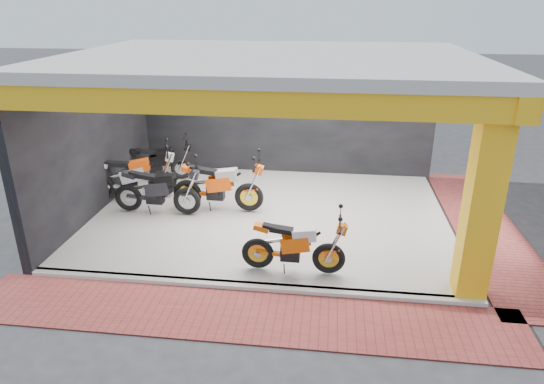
{
  "coord_description": "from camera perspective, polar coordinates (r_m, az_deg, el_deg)",
  "views": [
    {
      "loc": [
        1.3,
        -8.18,
        4.75
      ],
      "look_at": [
        0.12,
        1.36,
        0.9
      ],
      "focal_mm": 32.0,
      "sensor_mm": 36.0,
      "label": 1
    }
  ],
  "objects": [
    {
      "name": "ground",
      "position": [
        9.55,
        -1.71,
        -8.02
      ],
      "size": [
        80.0,
        80.0,
        0.0
      ],
      "primitive_type": "plane",
      "color": "#2D2D30",
      "rests_on": "ground"
    },
    {
      "name": "showroom_floor",
      "position": [
        11.29,
        -0.18,
        -2.78
      ],
      "size": [
        8.0,
        6.0,
        0.1
      ],
      "primitive_type": "cube",
      "color": "white",
      "rests_on": "ground"
    },
    {
      "name": "showroom_ceiling",
      "position": [
        10.33,
        -0.2,
        15.42
      ],
      "size": [
        8.4,
        6.4,
        0.2
      ],
      "primitive_type": "cube",
      "color": "beige",
      "rests_on": "corner_column"
    },
    {
      "name": "back_wall",
      "position": [
        13.68,
        1.48,
        9.14
      ],
      "size": [
        8.2,
        0.2,
        3.5
      ],
      "primitive_type": "cube",
      "color": "black",
      "rests_on": "ground"
    },
    {
      "name": "left_wall",
      "position": [
        11.91,
        -20.26,
        5.87
      ],
      "size": [
        0.2,
        6.2,
        3.5
      ],
      "primitive_type": "cube",
      "color": "black",
      "rests_on": "ground"
    },
    {
      "name": "corner_column",
      "position": [
        8.38,
        23.53,
        -1.07
      ],
      "size": [
        0.5,
        0.5,
        3.5
      ],
      "primitive_type": "cube",
      "color": "yellow",
      "rests_on": "ground"
    },
    {
      "name": "header_beam_front",
      "position": [
        7.44,
        -3.19,
        10.54
      ],
      "size": [
        8.4,
        0.3,
        0.4
      ],
      "primitive_type": "cube",
      "color": "yellow",
      "rests_on": "corner_column"
    },
    {
      "name": "header_beam_right",
      "position": [
        10.63,
        22.26,
        12.41
      ],
      "size": [
        0.3,
        6.4,
        0.4
      ],
      "primitive_type": "cube",
      "color": "yellow",
      "rests_on": "corner_column"
    },
    {
      "name": "floor_kerb",
      "position": [
        8.67,
        -2.76,
        -11.06
      ],
      "size": [
        8.0,
        0.2,
        0.1
      ],
      "primitive_type": "cube",
      "color": "white",
      "rests_on": "ground"
    },
    {
      "name": "paver_front",
      "position": [
        8.05,
        -3.71,
        -14.25
      ],
      "size": [
        9.0,
        1.4,
        0.03
      ],
      "primitive_type": "cube",
      "color": "maroon",
      "rests_on": "ground"
    },
    {
      "name": "paver_right",
      "position": [
        11.76,
        23.76,
        -3.91
      ],
      "size": [
        1.4,
        7.0,
        0.03
      ],
      "primitive_type": "cube",
      "color": "maroon",
      "rests_on": "ground"
    },
    {
      "name": "moto_hero",
      "position": [
        8.68,
        6.76,
        -6.1
      ],
      "size": [
        2.01,
        0.78,
        1.22
      ],
      "primitive_type": null,
      "rotation": [
        0.0,
        0.0,
        -0.02
      ],
      "color": "#E45A09",
      "rests_on": "showroom_floor"
    },
    {
      "name": "moto_row_a",
      "position": [
        11.12,
        -2.75,
        0.98
      ],
      "size": [
        2.31,
        0.91,
        1.4
      ],
      "primitive_type": null,
      "rotation": [
        0.0,
        0.0,
        -0.03
      ],
      "color": "#FF540A",
      "rests_on": "showroom_floor"
    },
    {
      "name": "moto_row_b",
      "position": [
        11.12,
        -10.08,
        0.45
      ],
      "size": [
        2.17,
        0.83,
        1.32
      ],
      "primitive_type": null,
      "rotation": [
        0.0,
        0.0,
        -0.01
      ],
      "color": "black",
      "rests_on": "showroom_floor"
    },
    {
      "name": "moto_row_c",
      "position": [
        12.25,
        -12.91,
        2.4
      ],
      "size": [
        2.42,
        1.53,
        1.39
      ],
      "primitive_type": null,
      "rotation": [
        0.0,
        0.0,
        0.33
      ],
      "color": "#B4B7BD",
      "rests_on": "showroom_floor"
    },
    {
      "name": "moto_row_d",
      "position": [
        13.45,
        -10.68,
        3.92
      ],
      "size": [
        2.08,
        1.17,
        1.2
      ],
      "primitive_type": null,
      "rotation": [
        0.0,
        0.0,
        0.23
      ],
      "color": "black",
      "rests_on": "showroom_floor"
    }
  ]
}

